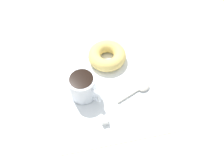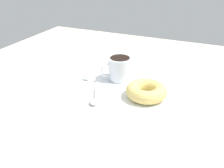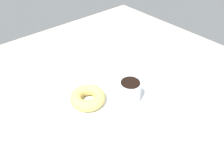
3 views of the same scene
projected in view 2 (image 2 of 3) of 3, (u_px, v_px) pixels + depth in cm
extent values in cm
cube|color=beige|center=(108.00, 92.00, 78.68)|extent=(120.00, 120.00, 2.00)
cube|color=white|center=(112.00, 90.00, 77.54)|extent=(36.07, 36.07, 0.30)
cylinder|color=silver|center=(120.00, 68.00, 82.88)|extent=(7.68, 7.68, 7.48)
cylinder|color=black|center=(120.00, 58.00, 81.26)|extent=(6.48, 6.48, 0.60)
torus|color=silver|center=(108.00, 70.00, 81.63)|extent=(4.13, 4.33, 5.09)
torus|color=#E5C66B|center=(146.00, 91.00, 72.58)|extent=(12.05, 12.05, 3.92)
ellipsoid|color=#B7B2A8|center=(95.00, 102.00, 69.94)|extent=(4.30, 3.77, 0.90)
cylinder|color=#B7B2A8|center=(95.00, 94.00, 74.70)|extent=(8.08, 4.49, 0.56)
cube|color=white|center=(143.00, 80.00, 81.18)|extent=(1.97, 1.97, 1.97)
cube|color=white|center=(87.00, 77.00, 83.62)|extent=(1.77, 1.77, 1.77)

